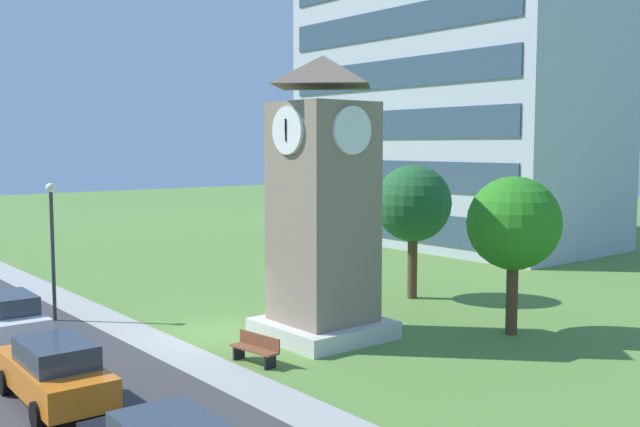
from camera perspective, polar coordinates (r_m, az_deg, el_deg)
ground_plane at (r=26.25m, az=-8.39°, el=-9.34°), size 160.00×160.00×0.00m
street_asphalt at (r=23.75m, az=-22.37°, el=-11.28°), size 120.00×7.20×0.01m
kerb_strip at (r=25.28m, az=-12.62°, el=-9.99°), size 120.00×1.60×0.01m
office_building at (r=51.06m, az=10.37°, el=12.22°), size 21.10×11.29×25.60m
clock_tower at (r=24.76m, az=0.24°, el=-0.06°), size 3.88×3.88×9.68m
park_bench at (r=22.53m, az=-5.10°, el=-10.58°), size 1.85×0.72×0.88m
street_lamp at (r=29.04m, az=-20.40°, el=-1.56°), size 0.36×0.36×5.25m
tree_streetside at (r=26.06m, az=15.06°, el=-0.81°), size 3.28×3.28×5.60m
tree_by_building at (r=31.45m, az=7.37°, el=0.74°), size 3.33×3.33×5.83m
parked_car_white at (r=26.75m, az=-23.44°, el=-7.57°), size 4.43×1.98×1.69m
parked_car_orange at (r=20.21m, az=-20.25°, el=-11.60°), size 4.83×2.03×1.69m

